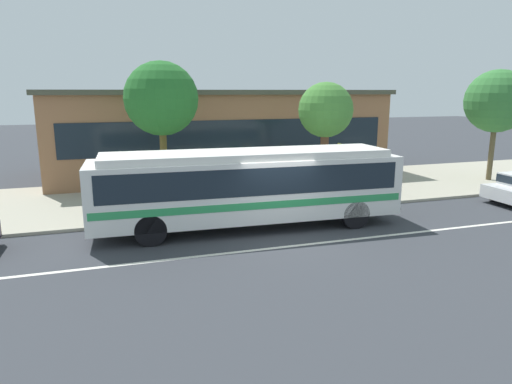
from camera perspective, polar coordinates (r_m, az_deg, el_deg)
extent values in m
plane|color=#34373C|center=(15.03, 3.28, -5.83)|extent=(120.00, 120.00, 0.00)
cube|color=#A39E8B|center=(21.33, -3.41, -0.15)|extent=(60.00, 8.00, 0.12)
cube|color=silver|center=(14.33, 4.45, -6.77)|extent=(56.00, 0.16, 0.01)
cube|color=silver|center=(15.82, -1.03, 0.58)|extent=(10.73, 2.86, 2.06)
cube|color=white|center=(15.62, -1.05, 4.72)|extent=(9.86, 2.53, 0.24)
cube|color=#19232D|center=(15.74, -1.04, 2.05)|extent=(10.09, 2.86, 0.91)
cube|color=#2A9250|center=(15.90, -1.03, -0.73)|extent=(10.51, 2.87, 0.24)
cube|color=#19232D|center=(17.78, 15.64, 2.80)|extent=(0.21, 2.12, 0.99)
cylinder|color=black|center=(18.20, 9.21, -1.08)|extent=(1.01, 0.32, 1.00)
cylinder|color=black|center=(16.36, 12.30, -2.75)|extent=(1.01, 0.32, 1.00)
cylinder|color=black|center=(16.60, -13.42, -2.58)|extent=(1.01, 0.32, 1.00)
cylinder|color=black|center=(14.56, -13.06, -4.69)|extent=(1.01, 0.32, 1.00)
cylinder|color=black|center=(22.55, 27.72, -0.21)|extent=(0.64, 0.23, 0.64)
cylinder|color=#2B3E35|center=(21.40, 10.47, 1.05)|extent=(0.14, 0.14, 0.87)
cylinder|color=#2B3E35|center=(21.24, 10.36, 0.98)|extent=(0.14, 0.14, 0.87)
cylinder|color=gold|center=(21.19, 10.49, 2.96)|extent=(0.48, 0.48, 0.60)
sphere|color=tan|center=(21.13, 10.54, 4.07)|extent=(0.23, 0.23, 0.23)
cylinder|color=navy|center=(20.14, 5.24, 0.47)|extent=(0.14, 0.14, 0.85)
cylinder|color=navy|center=(20.28, 5.43, 0.55)|extent=(0.14, 0.14, 0.85)
cylinder|color=gold|center=(20.08, 5.37, 2.47)|extent=(0.48, 0.48, 0.56)
sphere|color=tan|center=(20.02, 5.39, 3.55)|extent=(0.20, 0.20, 0.20)
cylinder|color=#362B3A|center=(19.32, 4.87, 0.07)|extent=(0.14, 0.14, 0.92)
cylinder|color=#362B3A|center=(19.40, 5.29, 0.11)|extent=(0.14, 0.14, 0.92)
cylinder|color=green|center=(19.21, 5.12, 2.28)|extent=(0.38, 0.38, 0.59)
sphere|color=tan|center=(19.14, 5.15, 3.48)|extent=(0.23, 0.23, 0.23)
cylinder|color=gray|center=(19.52, 10.33, 2.26)|extent=(0.08, 0.08, 2.40)
cube|color=yellow|center=(19.37, 10.45, 5.17)|extent=(0.10, 0.44, 0.56)
cylinder|color=brown|center=(19.79, -11.43, 3.58)|extent=(0.29, 0.29, 3.24)
sphere|color=#246728|center=(19.56, -11.77, 11.38)|extent=(3.05, 3.05, 3.05)
cylinder|color=brown|center=(20.80, 8.49, 3.72)|extent=(0.37, 0.37, 2.96)
sphere|color=#448336|center=(20.58, 8.70, 10.13)|extent=(2.42, 2.42, 2.42)
cylinder|color=brown|center=(27.05, 27.38, 4.50)|extent=(0.27, 0.27, 2.98)
sphere|color=#357536|center=(26.87, 27.94, 10.02)|extent=(3.21, 3.21, 3.21)
cube|color=#956645|center=(27.24, -5.19, 7.30)|extent=(18.03, 8.56, 4.55)
cube|color=#19232D|center=(23.06, -2.79, 6.97)|extent=(16.59, 0.04, 1.64)
cube|color=#47483A|center=(27.13, -5.29, 12.35)|extent=(18.43, 8.96, 0.24)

